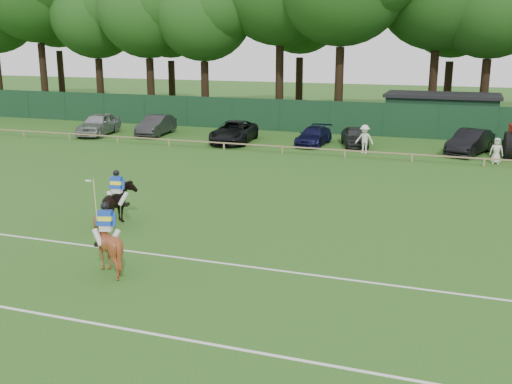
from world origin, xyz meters
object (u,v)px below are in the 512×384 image
at_px(sedan_silver, 99,124).
at_px(spectator_right, 497,151).
at_px(hatch_grey, 355,136).
at_px(spectator_left, 365,139).
at_px(sedan_navy, 314,136).
at_px(suv_black, 234,132).
at_px(sedan_grey, 156,125).
at_px(horse_dark, 118,205).
at_px(estate_black, 470,142).
at_px(horse_chestnut, 107,246).
at_px(utility_shed, 441,113).

xyz_separation_m(sedan_silver, spectator_right, (27.99, -1.64, -0.06)).
xyz_separation_m(sedan_silver, hatch_grey, (19.15, 1.53, -0.17)).
distance_m(spectator_left, spectator_right, 7.84).
xyz_separation_m(sedan_navy, spectator_left, (3.77, -1.86, 0.28)).
height_order(suv_black, spectator_right, spectator_right).
bearing_deg(sedan_grey, spectator_left, -12.82).
distance_m(sedan_navy, spectator_left, 4.21).
relative_size(suv_black, spectator_right, 3.53).
height_order(hatch_grey, spectator_left, spectator_left).
relative_size(spectator_left, spectator_right, 1.18).
xyz_separation_m(horse_dark, hatch_grey, (5.45, 20.75, -0.16)).
relative_size(sedan_silver, estate_black, 1.04).
xyz_separation_m(horse_dark, estate_black, (12.83, 20.31, -0.05)).
bearing_deg(spectator_right, sedan_silver, 176.54).
height_order(suv_black, sedan_navy, suv_black).
bearing_deg(horse_chestnut, utility_shed, -118.27).
bearing_deg(horse_dark, suv_black, -88.41).
relative_size(sedan_navy, hatch_grey, 1.10).
height_order(suv_black, hatch_grey, suv_black).
bearing_deg(sedan_navy, estate_black, 3.13).
xyz_separation_m(suv_black, utility_shed, (13.42, 9.15, 0.79)).
bearing_deg(sedan_silver, utility_shed, 11.76).
relative_size(sedan_grey, spectator_right, 2.97).
height_order(horse_dark, horse_chestnut, horse_chestnut).
distance_m(horse_chestnut, sedan_silver, 28.44).
bearing_deg(estate_black, spectator_right, -42.54).
relative_size(horse_dark, estate_black, 0.41).
distance_m(suv_black, estate_black, 15.64).
distance_m(sedan_silver, spectator_right, 28.04).
xyz_separation_m(sedan_grey, utility_shed, (20.18, 7.98, 0.79)).
height_order(horse_dark, sedan_grey, horse_dark).
height_order(suv_black, utility_shed, utility_shed).
xyz_separation_m(horse_chestnut, suv_black, (-5.08, 23.65, -0.10)).
bearing_deg(spectator_left, sedan_silver, -175.67).
relative_size(sedan_grey, spectator_left, 2.52).
distance_m(estate_black, utility_shed, 8.52).
xyz_separation_m(sedan_grey, spectator_left, (16.03, -2.10, 0.15)).
relative_size(horse_dark, spectator_right, 1.27).
relative_size(sedan_silver, suv_black, 0.90).
distance_m(sedan_grey, utility_shed, 21.71).
relative_size(sedan_silver, hatch_grey, 1.26).
bearing_deg(sedan_silver, suv_black, -8.38).
bearing_deg(spectator_right, sedan_navy, 166.70).
bearing_deg(estate_black, spectator_left, -144.15).
bearing_deg(spectator_left, horse_dark, -102.84).
distance_m(sedan_silver, estate_black, 26.55).
relative_size(hatch_grey, spectator_left, 2.14).
distance_m(suv_black, spectator_right, 17.16).
bearing_deg(spectator_right, suv_black, 173.94).
height_order(sedan_navy, estate_black, estate_black).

